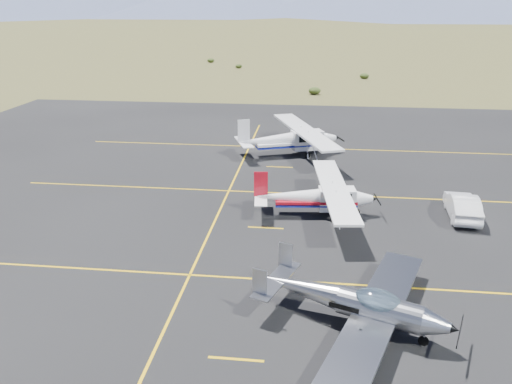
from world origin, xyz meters
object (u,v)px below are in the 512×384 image
(aircraft_plain, at_px, (290,139))
(sedan, at_px, (462,206))
(aircraft_low_wing, at_px, (357,303))
(aircraft_cessna, at_px, (316,196))

(aircraft_plain, height_order, sedan, aircraft_plain)
(aircraft_plain, relative_size, sedan, 2.84)
(aircraft_low_wing, xyz_separation_m, aircraft_cessna, (-1.60, 10.78, 0.13))
(aircraft_low_wing, relative_size, sedan, 2.32)
(aircraft_plain, distance_m, sedan, 15.63)
(aircraft_cessna, distance_m, aircraft_plain, 12.24)
(aircraft_low_wing, xyz_separation_m, sedan, (6.89, 11.39, -0.33))
(aircraft_cessna, xyz_separation_m, aircraft_plain, (-2.14, 12.05, 0.22))
(aircraft_cessna, relative_size, sedan, 2.44)
(aircraft_plain, bearing_deg, sedan, -67.32)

